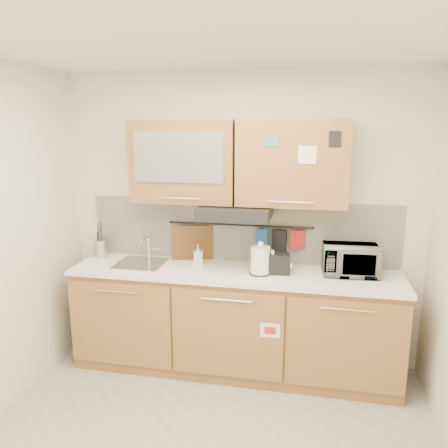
% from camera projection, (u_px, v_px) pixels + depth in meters
% --- Properties ---
extents(ceiling, '(3.20, 3.20, 0.00)m').
position_uv_depth(ceiling, '(194.00, 30.00, 2.23)').
color(ceiling, white).
rests_on(ceiling, wall_back).
extents(wall_back, '(3.20, 0.00, 3.20)m').
position_uv_depth(wall_back, '(240.00, 220.00, 3.94)').
color(wall_back, silver).
rests_on(wall_back, ground).
extents(base_cabinet, '(2.80, 0.64, 0.88)m').
position_uv_depth(base_cabinet, '(234.00, 326.00, 3.84)').
color(base_cabinet, '#956235').
rests_on(base_cabinet, floor).
extents(countertop, '(2.82, 0.62, 0.04)m').
position_uv_depth(countertop, '(234.00, 273.00, 3.73)').
color(countertop, white).
rests_on(countertop, base_cabinet).
extents(backsplash, '(2.80, 0.02, 0.56)m').
position_uv_depth(backsplash, '(240.00, 231.00, 3.95)').
color(backsplash, silver).
rests_on(backsplash, countertop).
extents(upper_cabinets, '(1.82, 0.37, 0.70)m').
position_uv_depth(upper_cabinets, '(237.00, 162.00, 3.66)').
color(upper_cabinets, '#956235').
rests_on(upper_cabinets, wall_back).
extents(range_hood, '(0.60, 0.46, 0.10)m').
position_uv_depth(range_hood, '(235.00, 212.00, 3.68)').
color(range_hood, black).
rests_on(range_hood, upper_cabinets).
extents(sink, '(0.42, 0.40, 0.26)m').
position_uv_depth(sink, '(141.00, 263.00, 3.91)').
color(sink, silver).
rests_on(sink, countertop).
extents(utensil_rail, '(1.30, 0.02, 0.02)m').
position_uv_depth(utensil_rail, '(239.00, 225.00, 3.91)').
color(utensil_rail, black).
rests_on(utensil_rail, backsplash).
extents(utensil_crock, '(0.17, 0.17, 0.34)m').
position_uv_depth(utensil_crock, '(101.00, 248.00, 4.11)').
color(utensil_crock, '#ACACB0').
rests_on(utensil_crock, countertop).
extents(kettle, '(0.21, 0.20, 0.28)m').
position_uv_depth(kettle, '(260.00, 261.00, 3.62)').
color(kettle, white).
rests_on(kettle, countertop).
extents(toaster, '(0.24, 0.17, 0.17)m').
position_uv_depth(toaster, '(276.00, 263.00, 3.64)').
color(toaster, black).
rests_on(toaster, countertop).
extents(microwave, '(0.47, 0.33, 0.25)m').
position_uv_depth(microwave, '(350.00, 260.00, 3.61)').
color(microwave, '#999999').
rests_on(microwave, countertop).
extents(soap_bottle, '(0.10, 0.10, 0.18)m').
position_uv_depth(soap_bottle, '(198.00, 255.00, 3.89)').
color(soap_bottle, '#999999').
rests_on(soap_bottle, countertop).
extents(cutting_board, '(0.38, 0.14, 0.47)m').
position_uv_depth(cutting_board, '(193.00, 251.00, 4.03)').
color(cutting_board, brown).
rests_on(cutting_board, utensil_rail).
extents(oven_mitt, '(0.11, 0.05, 0.18)m').
position_uv_depth(oven_mitt, '(262.00, 239.00, 3.87)').
color(oven_mitt, '#21589B').
rests_on(oven_mitt, utensil_rail).
extents(dark_pouch, '(0.13, 0.06, 0.20)m').
position_uv_depth(dark_pouch, '(279.00, 240.00, 3.85)').
color(dark_pouch, black).
rests_on(dark_pouch, utensil_rail).
extents(pot_holder, '(0.13, 0.05, 0.16)m').
position_uv_depth(pot_holder, '(297.00, 239.00, 3.81)').
color(pot_holder, '#B21E17').
rests_on(pot_holder, utensil_rail).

